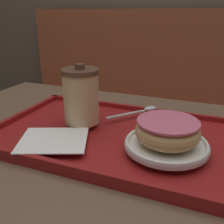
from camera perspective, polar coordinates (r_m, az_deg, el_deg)
name	(u,v)px	position (r m, az deg, el deg)	size (l,w,h in m)	color
booth_bench	(125,131)	(1.57, 2.93, -4.16)	(1.30, 0.44, 1.00)	brown
cafe_table	(109,196)	(0.67, -0.72, -17.80)	(1.01, 0.68, 0.72)	brown
serving_tray	(112,136)	(0.59, 0.00, -5.15)	(0.52, 0.33, 0.02)	maroon
napkin_paper	(53,140)	(0.54, -12.63, -5.92)	(0.17, 0.16, 0.00)	white
coffee_cup_front	(81,96)	(0.60, -6.75, 3.53)	(0.09, 0.09, 0.14)	#E0B784
plate_with_chocolate_donut	(166,144)	(0.51, 11.74, -6.86)	(0.16, 0.16, 0.01)	white
donut_chocolate_glazed	(167,131)	(0.50, 11.98, -4.03)	(0.12, 0.12, 0.04)	#DBB270
spoon	(143,110)	(0.68, 6.87, 0.42)	(0.11, 0.12, 0.01)	silver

